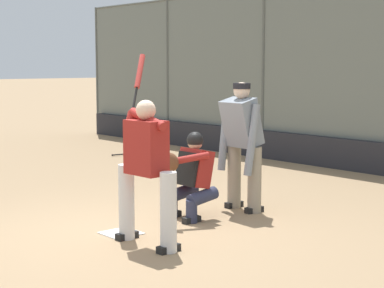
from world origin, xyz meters
name	(u,v)px	position (x,y,z in m)	size (l,w,h in m)	color
ground_plane	(121,234)	(0.00, 0.00, 0.00)	(160.00, 160.00, 0.00)	#9E7F5B
home_plate_marker	(121,233)	(0.00, 0.00, 0.01)	(0.43, 0.43, 0.01)	white
batter_at_plate	(146,167)	(-0.61, 0.07, 0.91)	(1.06, 0.58, 2.20)	silver
catcher_behind_plate	(191,174)	(0.04, -1.18, 0.61)	(0.62, 0.71, 1.17)	#2D334C
umpire_home	(242,142)	(-0.08, -2.03, 0.99)	(0.74, 0.47, 1.83)	gray
spare_bat_near_backstop	(134,153)	(5.56, -4.24, 0.03)	(0.15, 0.90, 0.07)	black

